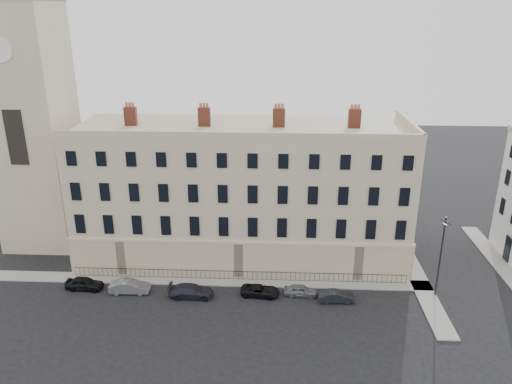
# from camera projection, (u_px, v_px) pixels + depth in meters

# --- Properties ---
(ground) EXTENTS (160.00, 160.00, 0.00)m
(ground) POSITION_uv_depth(u_px,v_px,m) (297.00, 311.00, 47.36)
(ground) COLOR black
(ground) RESTS_ON ground
(terrace) EXTENTS (36.22, 12.22, 17.00)m
(terrace) POSITION_uv_depth(u_px,v_px,m) (243.00, 192.00, 56.19)
(terrace) COLOR #BAAD8A
(terrace) RESTS_ON ground
(church_tower) EXTENTS (8.00, 8.13, 44.00)m
(church_tower) POSITION_uv_depth(u_px,v_px,m) (27.00, 88.00, 55.23)
(church_tower) COLOR #BAAD8A
(church_tower) RESTS_ON ground
(pavement_terrace) EXTENTS (48.00, 2.00, 0.12)m
(pavement_terrace) POSITION_uv_depth(u_px,v_px,m) (200.00, 280.00, 52.46)
(pavement_terrace) COLOR gray
(pavement_terrace) RESTS_ON ground
(pavement_east_return) EXTENTS (2.00, 24.00, 0.12)m
(pavement_east_return) POSITION_uv_depth(u_px,v_px,m) (414.00, 271.00, 54.26)
(pavement_east_return) COLOR gray
(pavement_east_return) RESTS_ON ground
(pavement_adjacent) EXTENTS (2.00, 20.00, 0.12)m
(pavement_adjacent) POSITION_uv_depth(u_px,v_px,m) (500.00, 264.00, 55.69)
(pavement_adjacent) COLOR gray
(pavement_adjacent) RESTS_ON ground
(railings) EXTENTS (35.00, 0.04, 0.96)m
(railings) POSITION_uv_depth(u_px,v_px,m) (238.00, 275.00, 52.49)
(railings) COLOR black
(railings) RESTS_ON ground
(car_a) EXTENTS (3.90, 1.73, 1.30)m
(car_a) POSITION_uv_depth(u_px,v_px,m) (84.00, 283.00, 50.78)
(car_a) COLOR black
(car_a) RESTS_ON ground
(car_b) EXTENTS (4.08, 1.56, 1.33)m
(car_b) POSITION_uv_depth(u_px,v_px,m) (130.00, 287.00, 50.17)
(car_b) COLOR slate
(car_b) RESTS_ON ground
(car_c) EXTENTS (4.49, 1.83, 1.30)m
(car_c) POSITION_uv_depth(u_px,v_px,m) (191.00, 291.00, 49.42)
(car_c) COLOR #21222C
(car_c) RESTS_ON ground
(car_d) EXTENTS (4.03, 2.16, 1.08)m
(car_d) POSITION_uv_depth(u_px,v_px,m) (260.00, 291.00, 49.70)
(car_d) COLOR black
(car_d) RESTS_ON ground
(car_e) EXTENTS (3.38, 1.51, 1.13)m
(car_e) POSITION_uv_depth(u_px,v_px,m) (301.00, 290.00, 49.69)
(car_e) COLOR slate
(car_e) RESTS_ON ground
(car_f) EXTENTS (3.56, 1.39, 1.15)m
(car_f) POSITION_uv_depth(u_px,v_px,m) (336.00, 296.00, 48.63)
(car_f) COLOR black
(car_f) RESTS_ON ground
(streetlamp) EXTENTS (0.78, 1.78, 8.56)m
(streetlamp) POSITION_uv_depth(u_px,v_px,m) (441.00, 254.00, 48.02)
(streetlamp) COLOR #28292D
(streetlamp) RESTS_ON ground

